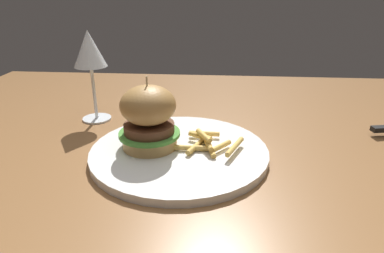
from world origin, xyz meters
The scene contains 5 objects.
dining_table centered at (0.00, 0.00, 0.66)m, with size 1.35×0.97×0.74m.
main_plate centered at (-0.02, -0.09, 0.75)m, with size 0.31×0.31×0.01m, color white.
burger_sandwich centered at (-0.07, -0.09, 0.81)m, with size 0.11×0.11×0.13m.
fries_pile centered at (0.03, -0.09, 0.76)m, with size 0.12×0.10×0.03m.
wine_glass centered at (-0.23, 0.07, 0.89)m, with size 0.07×0.07×0.20m.
Camera 1 is at (0.04, -0.63, 1.02)m, focal length 32.00 mm.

